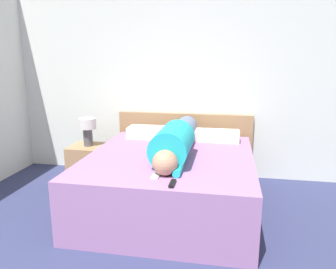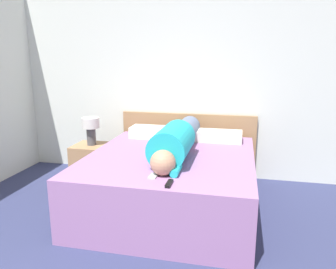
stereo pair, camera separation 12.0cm
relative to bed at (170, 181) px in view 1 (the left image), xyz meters
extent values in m
cube|color=silver|center=(-0.18, 1.14, 1.00)|extent=(5.52, 0.06, 2.60)
cube|color=#936699|center=(0.00, 0.00, 0.00)|extent=(1.70, 1.90, 0.60)
cube|color=#A37A51|center=(0.00, 1.07, 0.13)|extent=(1.82, 0.04, 0.86)
cube|color=#A37A51|center=(-1.14, 0.51, -0.05)|extent=(0.46, 0.43, 0.50)
cylinder|color=#4C4C51|center=(-1.14, 0.51, 0.32)|extent=(0.11, 0.11, 0.22)
cylinder|color=silver|center=(-1.14, 0.51, 0.49)|extent=(0.22, 0.22, 0.13)
sphere|color=tan|center=(0.06, -0.61, 0.41)|extent=(0.22, 0.22, 0.22)
cylinder|color=#1EADB7|center=(0.06, -0.21, 0.48)|extent=(0.36, 0.66, 0.36)
cylinder|color=slate|center=(0.06, 0.51, 0.43)|extent=(0.26, 0.79, 0.26)
cylinder|color=#1EADB7|center=(0.17, -0.56, 0.33)|extent=(0.07, 0.22, 0.07)
cube|color=silver|center=(-0.34, 0.69, 0.37)|extent=(0.64, 0.28, 0.14)
cube|color=silver|center=(0.42, 0.69, 0.36)|extent=(0.60, 0.28, 0.12)
cube|color=black|center=(0.16, -0.82, 0.31)|extent=(0.04, 0.15, 0.02)
cube|color=#B2B7BC|center=(-0.01, -0.67, 0.31)|extent=(0.06, 0.13, 0.01)
camera|label=1|loc=(0.57, -3.24, 1.29)|focal=35.00mm
camera|label=2|loc=(0.69, -3.22, 1.29)|focal=35.00mm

